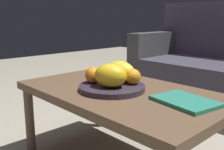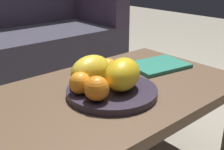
{
  "view_description": "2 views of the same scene",
  "coord_description": "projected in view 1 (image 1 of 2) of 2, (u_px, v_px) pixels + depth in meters",
  "views": [
    {
      "loc": [
        0.87,
        -0.88,
        0.76
      ],
      "look_at": [
        -0.02,
        -0.04,
        0.49
      ],
      "focal_mm": 42.18,
      "sensor_mm": 36.0,
      "label": 1
    },
    {
      "loc": [
        -0.6,
        -0.71,
        0.84
      ],
      "look_at": [
        -0.02,
        -0.04,
        0.49
      ],
      "focal_mm": 44.3,
      "sensor_mm": 36.0,
      "label": 2
    }
  ],
  "objects": [
    {
      "name": "coffee_table",
      "position": [
        121.0,
        99.0,
        1.3
      ],
      "size": [
        1.02,
        0.6,
        0.42
      ],
      "color": "brown",
      "rests_on": "ground_plane"
    },
    {
      "name": "fruit_bowl",
      "position": [
        112.0,
        88.0,
        1.27
      ],
      "size": [
        0.32,
        0.32,
        0.03
      ],
      "primitive_type": "cylinder",
      "color": "#312837",
      "rests_on": "coffee_table"
    },
    {
      "name": "melon_large_front",
      "position": [
        110.0,
        75.0,
        1.22
      ],
      "size": [
        0.19,
        0.17,
        0.11
      ],
      "primitive_type": "ellipsoid",
      "rotation": [
        0.0,
        0.0,
        0.44
      ],
      "color": "yellow",
      "rests_on": "fruit_bowl"
    },
    {
      "name": "melon_smaller_beside",
      "position": [
        120.0,
        71.0,
        1.34
      ],
      "size": [
        0.18,
        0.13,
        0.11
      ],
      "primitive_type": "ellipsoid",
      "rotation": [
        0.0,
        0.0,
        0.17
      ],
      "color": "yellow",
      "rests_on": "fruit_bowl"
    },
    {
      "name": "orange_front",
      "position": [
        133.0,
        77.0,
        1.28
      ],
      "size": [
        0.08,
        0.08,
        0.08
      ],
      "primitive_type": "sphere",
      "color": "orange",
      "rests_on": "fruit_bowl"
    },
    {
      "name": "orange_left",
      "position": [
        93.0,
        75.0,
        1.3
      ],
      "size": [
        0.08,
        0.08,
        0.08
      ],
      "primitive_type": "sphere",
      "color": "orange",
      "rests_on": "fruit_bowl"
    },
    {
      "name": "orange_right",
      "position": [
        103.0,
        73.0,
        1.36
      ],
      "size": [
        0.07,
        0.07,
        0.07
      ],
      "primitive_type": "sphere",
      "color": "orange",
      "rests_on": "fruit_bowl"
    },
    {
      "name": "banana_bunch",
      "position": [
        118.0,
        76.0,
        1.33
      ],
      "size": [
        0.17,
        0.15,
        0.06
      ],
      "color": "gold",
      "rests_on": "fruit_bowl"
    },
    {
      "name": "magazine",
      "position": [
        185.0,
        101.0,
        1.08
      ],
      "size": [
        0.28,
        0.22,
        0.02
      ],
      "primitive_type": "cube",
      "rotation": [
        0.0,
        0.0,
        -0.17
      ],
      "color": "#2B7F69",
      "rests_on": "coffee_table"
    }
  ]
}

